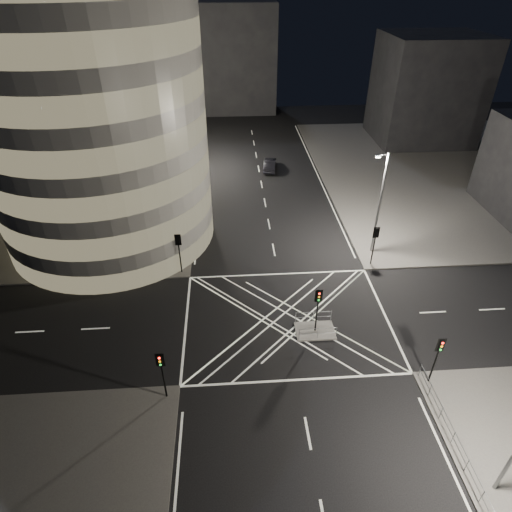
{
  "coord_description": "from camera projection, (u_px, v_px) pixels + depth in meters",
  "views": [
    {
      "loc": [
        -4.2,
        -24.9,
        23.65
      ],
      "look_at": [
        -2.13,
        4.73,
        3.0
      ],
      "focal_mm": 30.0,
      "sensor_mm": 36.0,
      "label": 1
    }
  ],
  "objects": [
    {
      "name": "ground",
      "position": [
        287.0,
        319.0,
        34.14
      ],
      "size": [
        120.0,
        120.0,
        0.0
      ],
      "primitive_type": "plane",
      "color": "black",
      "rests_on": "ground"
    },
    {
      "name": "sidewalk_far_left",
      "position": [
        34.0,
        184.0,
        54.55
      ],
      "size": [
        42.0,
        42.0,
        0.15
      ],
      "primitive_type": "cube",
      "color": "#504D4B",
      "rests_on": "ground"
    },
    {
      "name": "sidewalk_far_right",
      "position": [
        474.0,
        171.0,
        57.87
      ],
      "size": [
        42.0,
        42.0,
        0.15
      ],
      "primitive_type": "cube",
      "color": "#504D4B",
      "rests_on": "ground"
    },
    {
      "name": "central_island",
      "position": [
        315.0,
        331.0,
        32.98
      ],
      "size": [
        3.0,
        2.0,
        0.15
      ],
      "primitive_type": "cube",
      "color": "slate",
      "rests_on": "ground"
    },
    {
      "name": "office_tower_curved",
      "position": [
        53.0,
        98.0,
        41.08
      ],
      "size": [
        30.0,
        29.0,
        27.2
      ],
      "color": "gray",
      "rests_on": "sidewalk_far_left"
    },
    {
      "name": "office_block_rear",
      "position": [
        99.0,
        66.0,
        60.92
      ],
      "size": [
        24.0,
        16.0,
        22.0
      ],
      "primitive_type": "cube",
      "color": "gray",
      "rests_on": "sidewalk_far_left"
    },
    {
      "name": "building_right_far",
      "position": [
        427.0,
        89.0,
        64.02
      ],
      "size": [
        14.0,
        12.0,
        15.0
      ],
      "primitive_type": "cube",
      "color": "black",
      "rests_on": "sidewalk_far_right"
    },
    {
      "name": "building_far_end",
      "position": [
        225.0,
        59.0,
        76.28
      ],
      "size": [
        18.0,
        8.0,
        18.0
      ],
      "primitive_type": "cube",
      "color": "black",
      "rests_on": "ground"
    },
    {
      "name": "tree_a",
      "position": [
        159.0,
        212.0,
        37.95
      ],
      "size": [
        4.79,
        4.79,
        7.8
      ],
      "color": "black",
      "rests_on": "sidewalk_far_left"
    },
    {
      "name": "tree_b",
      "position": [
        167.0,
        190.0,
        43.28
      ],
      "size": [
        4.84,
        4.84,
        7.09
      ],
      "color": "black",
      "rests_on": "sidewalk_far_left"
    },
    {
      "name": "tree_c",
      "position": [
        171.0,
        161.0,
        47.82
      ],
      "size": [
        4.05,
        4.05,
        7.31
      ],
      "color": "black",
      "rests_on": "sidewalk_far_left"
    },
    {
      "name": "tree_d",
      "position": [
        176.0,
        141.0,
        52.66
      ],
      "size": [
        5.04,
        5.04,
        8.01
      ],
      "color": "black",
      "rests_on": "sidewalk_far_left"
    },
    {
      "name": "tree_e",
      "position": [
        180.0,
        133.0,
        58.18
      ],
      "size": [
        3.71,
        3.71,
        6.18
      ],
      "color": "black",
      "rests_on": "sidewalk_far_left"
    },
    {
      "name": "traffic_signal_fl",
      "position": [
        179.0,
        246.0,
        37.54
      ],
      "size": [
        0.55,
        0.22,
        4.0
      ],
      "color": "black",
      "rests_on": "sidewalk_far_left"
    },
    {
      "name": "traffic_signal_nl",
      "position": [
        161.0,
        367.0,
        26.4
      ],
      "size": [
        0.55,
        0.22,
        4.0
      ],
      "color": "black",
      "rests_on": "sidewalk_near_left"
    },
    {
      "name": "traffic_signal_fr",
      "position": [
        375.0,
        239.0,
        38.55
      ],
      "size": [
        0.55,
        0.22,
        4.0
      ],
      "color": "black",
      "rests_on": "sidewalk_far_right"
    },
    {
      "name": "traffic_signal_nr",
      "position": [
        438.0,
        353.0,
        27.41
      ],
      "size": [
        0.55,
        0.22,
        4.0
      ],
      "color": "black",
      "rests_on": "sidewalk_near_right"
    },
    {
      "name": "traffic_signal_island",
      "position": [
        318.0,
        303.0,
        31.36
      ],
      "size": [
        0.55,
        0.22,
        4.0
      ],
      "color": "black",
      "rests_on": "central_island"
    },
    {
      "name": "street_lamp_left_near",
      "position": [
        173.0,
        193.0,
        40.27
      ],
      "size": [
        1.25,
        0.25,
        10.0
      ],
      "color": "slate",
      "rests_on": "sidewalk_far_left"
    },
    {
      "name": "street_lamp_left_far",
      "position": [
        186.0,
        130.0,
        55.01
      ],
      "size": [
        1.25,
        0.25,
        10.0
      ],
      "color": "slate",
      "rests_on": "sidewalk_far_left"
    },
    {
      "name": "street_lamp_right_far",
      "position": [
        379.0,
        201.0,
        38.89
      ],
      "size": [
        1.25,
        0.25,
        10.0
      ],
      "color": "slate",
      "rests_on": "sidewalk_far_right"
    },
    {
      "name": "railing_near_right",
      "position": [
        460.0,
        451.0,
        24.26
      ],
      "size": [
        0.06,
        11.7,
        1.1
      ],
      "primitive_type": "cube",
      "color": "slate",
      "rests_on": "sidewalk_near_right"
    },
    {
      "name": "railing_island_south",
      "position": [
        318.0,
        333.0,
        31.89
      ],
      "size": [
        2.8,
        0.06,
        1.1
      ],
      "primitive_type": "cube",
      "color": "slate",
      "rests_on": "central_island"
    },
    {
      "name": "railing_island_north",
      "position": [
        313.0,
        317.0,
        33.36
      ],
      "size": [
        2.8,
        0.06,
        1.1
      ],
      "primitive_type": "cube",
      "color": "slate",
      "rests_on": "central_island"
    },
    {
      "name": "sedan",
      "position": [
        270.0,
        165.0,
        58.04
      ],
      "size": [
        2.23,
        4.67,
        1.48
      ],
      "primitive_type": "imported",
      "rotation": [
        0.0,
        0.0,
        2.99
      ],
      "color": "black",
      "rests_on": "ground"
    }
  ]
}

